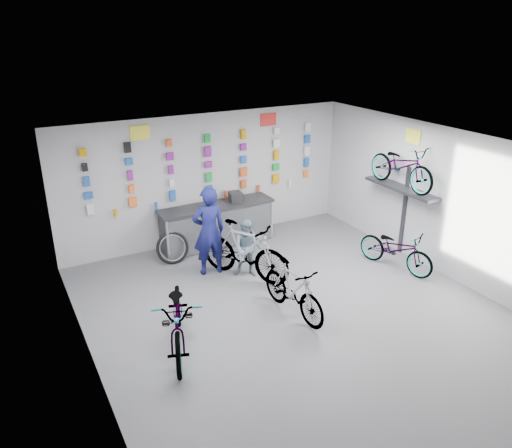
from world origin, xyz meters
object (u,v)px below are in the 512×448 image
bike_right (396,249)px  bike_service (245,251)px  bike_left (178,318)px  customer (248,248)px  clerk (209,231)px  counter (217,225)px  bike_center (293,290)px

bike_right → bike_service: (-2.98, 1.16, 0.15)m
bike_left → customer: (2.11, 1.66, 0.07)m
bike_left → bike_right: (4.99, 0.45, -0.10)m
clerk → bike_service: bearing=142.3°
counter → bike_left: (-2.19, -3.35, 0.06)m
bike_left → bike_service: (2.01, 1.60, 0.06)m
bike_center → customer: (-0.01, 1.70, 0.11)m
bike_service → bike_right: bearing=-52.6°
bike_right → clerk: bearing=138.9°
counter → clerk: clerk is taller
bike_right → bike_service: 3.20m
bike_service → clerk: size_ratio=1.07×
bike_center → customer: size_ratio=1.35×
counter → bike_right: 4.03m
bike_left → customer: 2.68m
counter → bike_left: 4.00m
counter → bike_service: bearing=-96.1°
bike_left → bike_center: (2.12, -0.04, -0.05)m
bike_service → customer: size_ratio=1.64×
counter → bike_center: same height
bike_right → customer: customer is taller
clerk → customer: (0.63, -0.49, -0.32)m
counter → bike_right: (2.79, -2.90, -0.03)m
customer → counter: bearing=121.3°
bike_left → bike_right: bike_left is taller
clerk → counter: bearing=-112.9°
bike_center → bike_service: size_ratio=0.83×
bike_left → clerk: size_ratio=1.12×
bike_center → bike_service: bearing=88.3°
counter → bike_right: size_ratio=1.57×
bike_left → clerk: 2.63m
bike_right → customer: 3.13m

